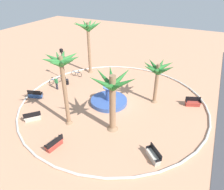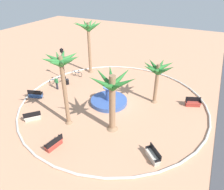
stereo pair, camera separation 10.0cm
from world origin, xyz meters
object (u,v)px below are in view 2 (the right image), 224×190
(bench_north, at_px, (54,144))
(bench_east, at_px, (193,103))
(lamppost, at_px, (63,61))
(trash_bin, at_px, (67,82))
(palm_tree_mid_plaza, at_px, (88,31))
(bicycle_red_frame, at_px, (55,80))
(bench_west, at_px, (33,117))
(bench_southeast, at_px, (36,95))
(bicycle_by_lamppost, at_px, (77,74))
(palm_tree_by_curb, at_px, (112,91))
(fountain, at_px, (109,101))
(bench_southwest, at_px, (153,156))
(palm_tree_near_fountain, at_px, (158,71))
(person_cyclist_helmet, at_px, (57,82))
(palm_tree_far_side, at_px, (62,68))

(bench_north, bearing_deg, bench_east, 141.21)
(lamppost, relative_size, trash_bin, 5.93)
(palm_tree_mid_plaza, xyz_separation_m, bicycle_red_frame, (5.03, -2.23, -5.47))
(bench_west, bearing_deg, bench_southeast, -139.67)
(bench_west, height_order, bicycle_by_lamppost, bench_west)
(palm_tree_mid_plaza, bearing_deg, palm_tree_by_curb, 40.21)
(bicycle_by_lamppost, bearing_deg, palm_tree_mid_plaza, 154.41)
(fountain, xyz_separation_m, bench_southwest, (5.70, 6.72, 0.04))
(bench_east, bearing_deg, bicycle_by_lamppost, -92.49)
(palm_tree_mid_plaza, bearing_deg, palm_tree_near_fountain, 70.47)
(palm_tree_near_fountain, distance_m, lamppost, 12.62)
(palm_tree_by_curb, bearing_deg, bicycle_red_frame, -114.99)
(palm_tree_near_fountain, relative_size, bicycle_red_frame, 3.04)
(palm_tree_mid_plaza, distance_m, person_cyclist_helmet, 8.00)
(palm_tree_far_side, height_order, bench_east, palm_tree_far_side)
(palm_tree_mid_plaza, height_order, trash_bin, palm_tree_mid_plaza)
(fountain, height_order, person_cyclist_helmet, fountain)
(trash_bin, bearing_deg, bicycle_red_frame, -75.12)
(palm_tree_mid_plaza, bearing_deg, trash_bin, -8.16)
(bench_southwest, bearing_deg, palm_tree_by_curb, -113.14)
(bench_north, height_order, person_cyclist_helmet, person_cyclist_helmet)
(bicycle_red_frame, bearing_deg, palm_tree_far_side, 47.48)
(palm_tree_far_side, relative_size, bench_west, 4.58)
(bench_east, xyz_separation_m, bench_southwest, (9.21, -1.65, 0.00))
(palm_tree_by_curb, xyz_separation_m, lamppost, (-6.57, -10.42, -1.48))
(bench_east, height_order, trash_bin, bench_east)
(person_cyclist_helmet, bearing_deg, palm_tree_near_fountain, 102.04)
(bench_east, relative_size, bench_southwest, 1.11)
(palm_tree_near_fountain, height_order, lamppost, palm_tree_near_fountain)
(bench_east, distance_m, bench_southeast, 17.62)
(fountain, bearing_deg, bench_southeast, -71.66)
(person_cyclist_helmet, bearing_deg, palm_tree_mid_plaza, 171.09)
(bench_east, relative_size, trash_bin, 2.29)
(bench_southeast, distance_m, lamppost, 5.88)
(palm_tree_mid_plaza, relative_size, bench_west, 4.74)
(fountain, relative_size, person_cyclist_helmet, 2.41)
(palm_tree_near_fountain, distance_m, palm_tree_far_side, 9.82)
(bench_east, relative_size, bench_north, 1.01)
(palm_tree_near_fountain, bearing_deg, bicycle_by_lamppost, -98.54)
(bench_east, distance_m, lamppost, 16.67)
(fountain, xyz_separation_m, palm_tree_by_curb, (3.81, 2.29, 3.71))
(bench_west, bearing_deg, palm_tree_far_side, 108.98)
(palm_tree_far_side, height_order, bicycle_red_frame, palm_tree_far_side)
(bench_southwest, distance_m, bicycle_red_frame, 16.62)
(palm_tree_near_fountain, distance_m, palm_tree_mid_plaza, 11.46)
(bench_north, bearing_deg, fountain, 173.46)
(fountain, bearing_deg, bench_west, -40.89)
(bicycle_by_lamppost, bearing_deg, palm_tree_far_side, 30.51)
(bicycle_by_lamppost, bearing_deg, bench_southwest, 54.52)
(bench_north, xyz_separation_m, bicycle_red_frame, (-9.25, -7.48, 0.04))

